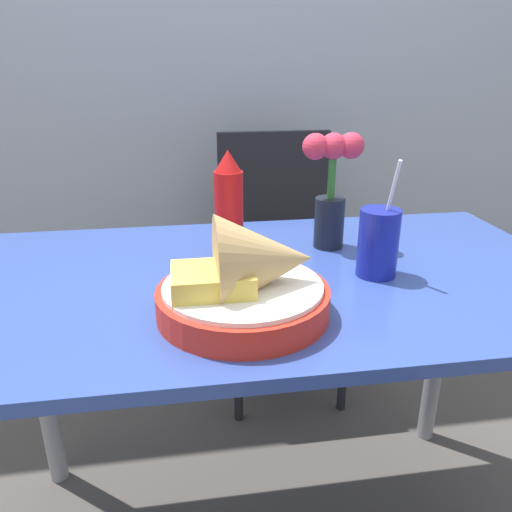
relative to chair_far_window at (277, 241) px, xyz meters
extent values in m
cube|color=#9EA8B7|center=(-0.16, 0.36, 0.76)|extent=(7.00, 0.06, 2.60)
cube|color=#334C9E|center=(-0.16, -0.74, 0.19)|extent=(1.26, 0.70, 0.02)
cylinder|color=gray|center=(-0.73, -0.45, -0.18)|extent=(0.05, 0.05, 0.71)
cylinder|color=gray|center=(0.41, -0.45, -0.18)|extent=(0.05, 0.05, 0.71)
cylinder|color=black|center=(-0.18, -0.28, -0.32)|extent=(0.03, 0.03, 0.43)
cylinder|color=black|center=(0.18, -0.28, -0.32)|extent=(0.03, 0.03, 0.43)
cylinder|color=black|center=(-0.18, 0.08, -0.32)|extent=(0.03, 0.03, 0.43)
cylinder|color=black|center=(0.18, 0.08, -0.32)|extent=(0.03, 0.03, 0.43)
cube|color=black|center=(0.00, -0.10, -0.09)|extent=(0.40, 0.40, 0.02)
cube|color=black|center=(0.00, 0.09, 0.15)|extent=(0.40, 0.03, 0.46)
cylinder|color=red|center=(-0.24, -0.90, 0.22)|extent=(0.29, 0.29, 0.05)
cylinder|color=white|center=(-0.24, -0.90, 0.25)|extent=(0.27, 0.27, 0.01)
cone|color=tan|center=(-0.20, -0.90, 0.30)|extent=(0.16, 0.16, 0.16)
cube|color=#E5C14C|center=(-0.29, -0.92, 0.27)|extent=(0.13, 0.11, 0.04)
cylinder|color=red|center=(-0.23, -0.63, 0.29)|extent=(0.06, 0.06, 0.19)
cone|color=red|center=(-0.23, -0.63, 0.41)|extent=(0.06, 0.06, 0.04)
cylinder|color=#192399|center=(0.04, -0.78, 0.27)|extent=(0.08, 0.08, 0.14)
cylinder|color=black|center=(0.04, -0.78, 0.26)|extent=(0.07, 0.07, 0.11)
cylinder|color=white|center=(0.06, -0.78, 0.33)|extent=(0.01, 0.08, 0.22)
cylinder|color=black|center=(0.00, -0.61, 0.26)|extent=(0.07, 0.07, 0.12)
cylinder|color=#33722D|center=(0.00, -0.61, 0.37)|extent=(0.02, 0.02, 0.10)
sphere|color=#DB334C|center=(0.00, -0.61, 0.43)|extent=(0.06, 0.06, 0.06)
sphere|color=#DB334C|center=(-0.04, -0.61, 0.43)|extent=(0.06, 0.06, 0.06)
sphere|color=#DB334C|center=(0.04, -0.61, 0.43)|extent=(0.06, 0.06, 0.06)
camera|label=1|loc=(-0.33, -1.65, 0.60)|focal=35.00mm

